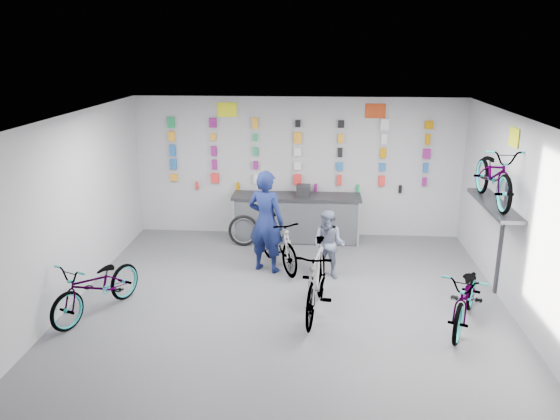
# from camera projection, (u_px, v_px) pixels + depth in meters

# --- Properties ---
(floor) EXTENTS (8.00, 8.00, 0.00)m
(floor) POSITION_uv_depth(u_px,v_px,m) (286.00, 319.00, 8.36)
(floor) COLOR #4E4E53
(floor) RESTS_ON ground
(ceiling) EXTENTS (8.00, 8.00, 0.00)m
(ceiling) POSITION_uv_depth(u_px,v_px,m) (287.00, 123.00, 7.49)
(ceiling) COLOR white
(ceiling) RESTS_ON wall_back
(wall_back) EXTENTS (7.00, 0.00, 7.00)m
(wall_back) POSITION_uv_depth(u_px,v_px,m) (298.00, 167.00, 11.74)
(wall_back) COLOR silver
(wall_back) RESTS_ON floor
(wall_front) EXTENTS (7.00, 0.00, 7.00)m
(wall_front) POSITION_uv_depth(u_px,v_px,m) (255.00, 396.00, 4.11)
(wall_front) COLOR silver
(wall_front) RESTS_ON floor
(wall_left) EXTENTS (0.00, 8.00, 8.00)m
(wall_left) POSITION_uv_depth(u_px,v_px,m) (53.00, 221.00, 8.16)
(wall_left) COLOR silver
(wall_left) RESTS_ON floor
(wall_right) EXTENTS (0.00, 8.00, 8.00)m
(wall_right) POSITION_uv_depth(u_px,v_px,m) (534.00, 232.00, 7.69)
(wall_right) COLOR silver
(wall_right) RESTS_ON floor
(counter) EXTENTS (2.70, 0.66, 1.00)m
(counter) POSITION_uv_depth(u_px,v_px,m) (296.00, 219.00, 11.60)
(counter) COLOR black
(counter) RESTS_ON floor
(merch_wall) EXTENTS (5.56, 0.08, 1.57)m
(merch_wall) POSITION_uv_depth(u_px,v_px,m) (296.00, 154.00, 11.59)
(merch_wall) COLOR #FFA321
(merch_wall) RESTS_ON wall_back
(wall_bracket) EXTENTS (0.39, 1.90, 2.00)m
(wall_bracket) POSITION_uv_depth(u_px,v_px,m) (495.00, 210.00, 8.85)
(wall_bracket) COLOR #333338
(wall_bracket) RESTS_ON wall_right
(sign_left) EXTENTS (0.42, 0.02, 0.30)m
(sign_left) POSITION_uv_depth(u_px,v_px,m) (227.00, 110.00, 11.47)
(sign_left) COLOR #F9FF18
(sign_left) RESTS_ON wall_back
(sign_right) EXTENTS (0.42, 0.02, 0.30)m
(sign_right) POSITION_uv_depth(u_px,v_px,m) (375.00, 111.00, 11.26)
(sign_right) COLOR #CC4117
(sign_right) RESTS_ON wall_back
(sign_side) EXTENTS (0.02, 0.40, 0.30)m
(sign_side) POSITION_uv_depth(u_px,v_px,m) (514.00, 137.00, 8.50)
(sign_side) COLOR #F9FF18
(sign_side) RESTS_ON wall_right
(bike_left) EXTENTS (1.29, 1.88, 0.94)m
(bike_left) POSITION_uv_depth(u_px,v_px,m) (97.00, 286.00, 8.41)
(bike_left) COLOR gray
(bike_left) RESTS_ON floor
(bike_center) EXTENTS (0.78, 1.95, 1.14)m
(bike_center) POSITION_uv_depth(u_px,v_px,m) (316.00, 279.00, 8.42)
(bike_center) COLOR gray
(bike_center) RESTS_ON floor
(bike_right) EXTENTS (1.27, 1.90, 0.95)m
(bike_right) POSITION_uv_depth(u_px,v_px,m) (467.00, 296.00, 8.05)
(bike_right) COLOR gray
(bike_right) RESTS_ON floor
(bike_service) EXTENTS (1.20, 1.71, 1.01)m
(bike_service) POSITION_uv_depth(u_px,v_px,m) (278.00, 242.00, 10.18)
(bike_service) COLOR gray
(bike_service) RESTS_ON floor
(bike_wall) EXTENTS (0.63, 1.80, 0.95)m
(bike_wall) POSITION_uv_depth(u_px,v_px,m) (494.00, 174.00, 8.69)
(bike_wall) COLOR gray
(bike_wall) RESTS_ON wall_bracket
(clerk) EXTENTS (0.81, 0.67, 1.90)m
(clerk) POSITION_uv_depth(u_px,v_px,m) (266.00, 222.00, 9.92)
(clerk) COLOR #121C4E
(clerk) RESTS_ON floor
(customer) EXTENTS (0.73, 0.65, 1.26)m
(customer) POSITION_uv_depth(u_px,v_px,m) (329.00, 245.00, 9.68)
(customer) COLOR slate
(customer) RESTS_ON floor
(spare_wheel) EXTENTS (0.65, 0.19, 0.64)m
(spare_wheel) POSITION_uv_depth(u_px,v_px,m) (244.00, 231.00, 11.37)
(spare_wheel) COLOR black
(spare_wheel) RESTS_ON floor
(register) EXTENTS (0.30, 0.31, 0.22)m
(register) POSITION_uv_depth(u_px,v_px,m) (304.00, 190.00, 11.42)
(register) COLOR black
(register) RESTS_ON counter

